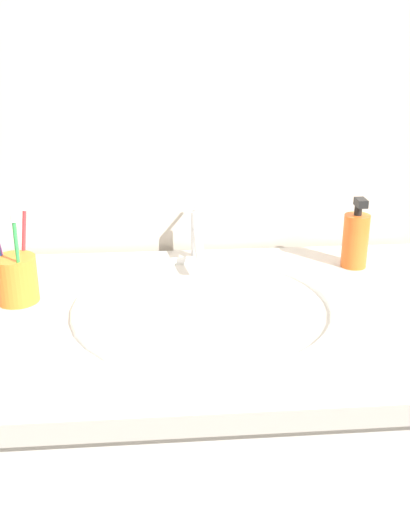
{
  "coord_description": "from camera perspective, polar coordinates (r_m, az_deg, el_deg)",
  "views": [
    {
      "loc": [
        -0.11,
        -0.98,
        1.32
      ],
      "look_at": [
        -0.02,
        0.04,
        0.93
      ],
      "focal_mm": 42.36,
      "sensor_mm": 36.0,
      "label": 1
    }
  ],
  "objects": [
    {
      "name": "toothbrush_red",
      "position": [
        1.18,
        -16.74,
        1.49
      ],
      "size": [
        0.03,
        0.05,
        0.18
      ],
      "color": "red",
      "rests_on": "toothbrush_cup"
    },
    {
      "name": "faucet",
      "position": [
        1.29,
        -0.74,
        1.71
      ],
      "size": [
        0.02,
        0.17,
        0.12
      ],
      "color": "silver",
      "rests_on": "sink_basin"
    },
    {
      "name": "toothbrush_green",
      "position": [
        1.11,
        -17.33,
        0.5
      ],
      "size": [
        0.02,
        0.03,
        0.18
      ],
      "color": "green",
      "rests_on": "toothbrush_cup"
    },
    {
      "name": "soap_dispenser",
      "position": [
        1.3,
        14.03,
        1.55
      ],
      "size": [
        0.05,
        0.06,
        0.15
      ],
      "color": "orange",
      "rests_on": "vanity_counter"
    },
    {
      "name": "sink_basin",
      "position": [
        1.11,
        0.13,
        -6.43
      ],
      "size": [
        0.49,
        0.49,
        0.1
      ],
      "color": "white",
      "rests_on": "vanity_counter"
    },
    {
      "name": "toothbrush_cup",
      "position": [
        1.16,
        -17.4,
        -2.12
      ],
      "size": [
        0.08,
        0.08,
        0.09
      ],
      "primitive_type": "cylinder",
      "color": "orange",
      "rests_on": "vanity_counter"
    },
    {
      "name": "vanity_counter",
      "position": [
        1.33,
        1.11,
        -21.39
      ],
      "size": [
        0.97,
        0.62,
        0.84
      ],
      "color": "silver",
      "rests_on": "ground"
    },
    {
      "name": "tiled_wall_back",
      "position": [
        1.34,
        -0.23,
        16.0
      ],
      "size": [
        2.17,
        0.04,
        2.4
      ],
      "primitive_type": "cube",
      "color": "beige",
      "rests_on": "ground"
    }
  ]
}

